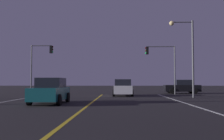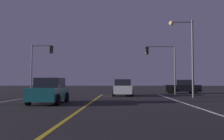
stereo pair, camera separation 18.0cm
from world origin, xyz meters
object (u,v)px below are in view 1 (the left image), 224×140
car_crossing_side (182,87)px  traffic_light_near_right (161,58)px  car_ahead_far (123,88)px  car_oncoming (50,91)px  traffic_light_near_left (41,58)px  street_lamp_right_far (187,48)px

car_crossing_side → traffic_light_near_right: traffic_light_near_right is taller
car_ahead_far → car_oncoming: bearing=153.1°
traffic_light_near_left → car_crossing_side: bearing=7.5°
traffic_light_near_left → street_lamp_right_far: 16.58m
car_ahead_far → traffic_light_near_right: size_ratio=0.77×
car_ahead_far → car_crossing_side: 9.30m
traffic_light_near_left → street_lamp_right_far: bearing=-22.3°
traffic_light_near_right → street_lamp_right_far: 6.46m
traffic_light_near_left → traffic_light_near_right: bearing=0.0°
street_lamp_right_far → traffic_light_near_right: bearing=-77.5°
traffic_light_near_right → car_ahead_far: bearing=36.9°
car_crossing_side → street_lamp_right_far: bearing=79.3°
car_ahead_far → street_lamp_right_far: street_lamp_right_far is taller
car_ahead_far → traffic_light_near_left: 10.62m
car_crossing_side → street_lamp_right_far: street_lamp_right_far is taller
traffic_light_near_right → traffic_light_near_left: bearing=0.0°
car_crossing_side → traffic_light_near_left: (-16.94, -2.23, 3.40)m
car_oncoming → street_lamp_right_far: size_ratio=0.61×
traffic_light_near_right → car_crossing_side: bearing=-143.4°
car_crossing_side → street_lamp_right_far: 9.45m
car_ahead_far → car_oncoming: size_ratio=1.00×
traffic_light_near_right → street_lamp_right_far: street_lamp_right_far is taller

